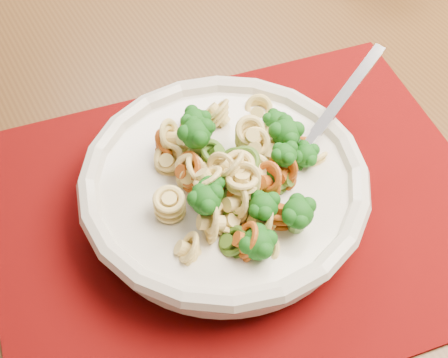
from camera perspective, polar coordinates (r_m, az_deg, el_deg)
name	(u,v)px	position (r m, az deg, el deg)	size (l,w,h in m)	color
dining_table	(167,224)	(0.73, -5.26, -4.14)	(1.39, 0.99, 0.78)	#4E3116
placemat	(242,212)	(0.59, 1.63, -3.01)	(0.46, 0.36, 0.00)	#630704
pasta_bowl	(224,186)	(0.57, 0.00, -0.61)	(0.27, 0.27, 0.05)	beige
pasta_broccoli_heap	(224,175)	(0.56, 0.00, 0.38)	(0.22, 0.22, 0.06)	#E9CF73
fork	(300,154)	(0.58, 6.92, 2.24)	(0.19, 0.02, 0.01)	silver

